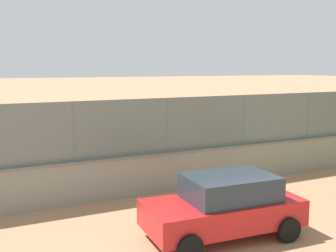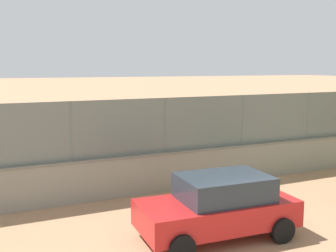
% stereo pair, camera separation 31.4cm
% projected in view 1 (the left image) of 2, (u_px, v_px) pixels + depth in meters
% --- Properties ---
extents(ground_plane, '(260.00, 260.00, 0.00)m').
position_uv_depth(ground_plane, '(115.00, 137.00, 25.03)').
color(ground_plane, tan).
extents(perimeter_wall, '(28.92, 1.34, 1.36)m').
position_uv_depth(perimeter_wall, '(207.00, 166.00, 14.79)').
color(perimeter_wall, gray).
rests_on(perimeter_wall, ground_plane).
extents(fence_panel_on_wall, '(28.40, 1.00, 1.84)m').
position_uv_depth(fence_panel_on_wall, '(207.00, 122.00, 14.56)').
color(fence_panel_on_wall, slate).
rests_on(fence_panel_on_wall, perimeter_wall).
extents(player_at_service_line, '(0.80, 1.29, 1.71)m').
position_uv_depth(player_at_service_line, '(118.00, 139.00, 18.46)').
color(player_at_service_line, black).
rests_on(player_at_service_line, ground_plane).
extents(player_baseline_waiting, '(0.70, 1.02, 1.55)m').
position_uv_depth(player_baseline_waiting, '(165.00, 121.00, 25.45)').
color(player_baseline_waiting, black).
rests_on(player_baseline_waiting, ground_plane).
extents(player_near_wall_returning, '(0.68, 0.81, 1.53)m').
position_uv_depth(player_near_wall_returning, '(152.00, 126.00, 23.17)').
color(player_near_wall_returning, '#B2B2B2').
rests_on(player_near_wall_returning, ground_plane).
extents(sports_ball, '(0.20, 0.20, 0.20)m').
position_uv_depth(sports_ball, '(103.00, 173.00, 16.17)').
color(sports_ball, '#3399D8').
rests_on(sports_ball, ground_plane).
extents(spare_ball_by_wall, '(0.20, 0.20, 0.20)m').
position_uv_depth(spare_ball_by_wall, '(201.00, 172.00, 16.31)').
color(spare_ball_by_wall, orange).
rests_on(spare_ball_by_wall, ground_plane).
extents(parked_car_red, '(3.95, 2.05, 1.56)m').
position_uv_depth(parked_car_red, '(225.00, 205.00, 10.28)').
color(parked_car_red, red).
rests_on(parked_car_red, ground_plane).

